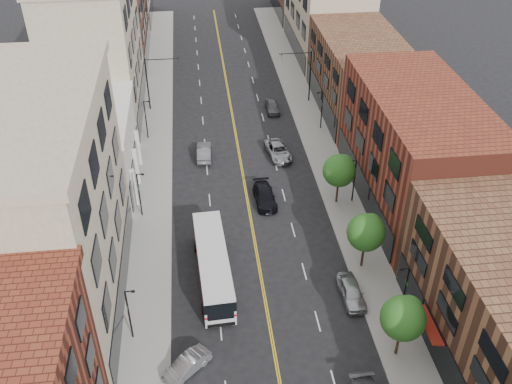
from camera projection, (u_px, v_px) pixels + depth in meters
name	position (u px, v px, depth m)	size (l,w,h in m)	color
sidewalk_left	(155.00, 159.00, 67.45)	(4.00, 110.00, 0.15)	gray
sidewalk_right	(321.00, 149.00, 69.35)	(4.00, 110.00, 0.15)	gray
bldg_l_tanoffice	(44.00, 216.00, 43.80)	(10.00, 22.00, 18.00)	gray
bldg_l_white	(85.00, 151.00, 61.28)	(10.00, 14.00, 8.00)	silver
bldg_l_far_a	(95.00, 48.00, 72.18)	(10.00, 20.00, 18.00)	gray
bldg_l_far_b	(111.00, 10.00, 89.26)	(10.00, 20.00, 15.00)	brown
bldg_r_mid	(415.00, 150.00, 57.67)	(10.00, 22.00, 12.00)	maroon
bldg_r_far_a	(360.00, 75.00, 75.28)	(10.00, 20.00, 10.00)	brown
bldg_r_far_b	(326.00, 10.00, 91.15)	(10.00, 22.00, 14.00)	gray
tree_r_1	(404.00, 317.00, 41.87)	(3.40, 3.40, 5.59)	black
tree_r_2	(367.00, 231.00, 49.98)	(3.40, 3.40, 5.59)	black
tree_r_3	(340.00, 170.00, 58.09)	(3.40, 3.40, 5.59)	black
lamp_l_1	(129.00, 312.00, 43.80)	(0.81, 0.55, 5.05)	black
lamp_l_2	(140.00, 193.00, 56.77)	(0.81, 0.55, 5.05)	black
lamp_l_3	(146.00, 118.00, 69.75)	(0.81, 0.55, 5.05)	black
lamp_r_1	(405.00, 288.00, 45.87)	(0.81, 0.55, 5.05)	black
lamp_r_2	(354.00, 178.00, 58.85)	(0.81, 0.55, 5.05)	black
lamp_r_3	(322.00, 108.00, 71.82)	(0.81, 0.55, 5.05)	black
signal_mast_left	(152.00, 78.00, 75.33)	(4.49, 0.18, 7.20)	black
signal_mast_right	(305.00, 70.00, 77.27)	(4.49, 0.18, 7.20)	black
city_bus	(213.00, 264.00, 50.01)	(3.30, 11.97, 3.05)	silver
car_angle_b	(187.00, 365.00, 42.54)	(1.39, 3.98, 1.31)	#B5B6BD
car_parked_far	(351.00, 292.00, 48.58)	(1.81, 4.51, 1.54)	#A8ACB0
car_lane_behind	(204.00, 152.00, 67.43)	(1.61, 4.63, 1.52)	#55555A
car_lane_a	(265.00, 196.00, 60.06)	(2.07, 5.09, 1.48)	black
car_lane_b	(278.00, 151.00, 67.64)	(2.45, 5.31, 1.48)	gray
car_lane_c	(272.00, 106.00, 77.18)	(1.71, 4.24, 1.44)	#4C4B50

